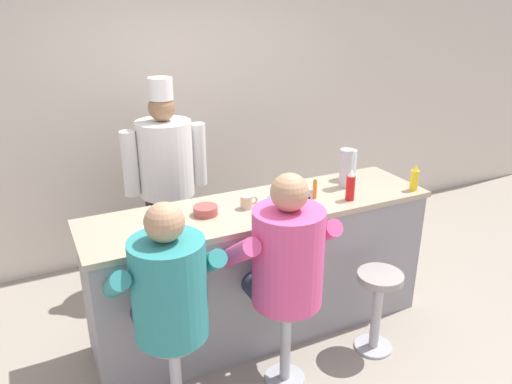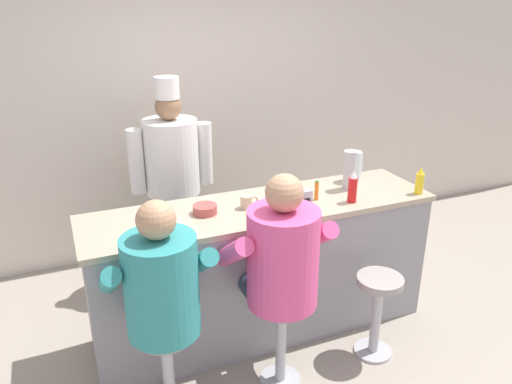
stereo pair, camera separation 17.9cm
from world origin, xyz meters
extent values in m
plane|color=#9E9384|center=(0.00, 0.00, 0.00)|extent=(20.00, 20.00, 0.00)
cube|color=beige|center=(0.00, 1.91, 1.35)|extent=(10.00, 0.06, 2.70)
cube|color=gray|center=(0.00, 0.33, 0.48)|extent=(2.44, 0.63, 0.97)
cube|color=tan|center=(0.00, 0.33, 0.99)|extent=(2.49, 0.66, 0.04)
cylinder|color=red|center=(0.61, 0.14, 1.10)|extent=(0.06, 0.06, 0.18)
cone|color=white|center=(0.61, 0.14, 1.22)|extent=(0.05, 0.05, 0.05)
cylinder|color=yellow|center=(1.15, 0.09, 1.09)|extent=(0.06, 0.06, 0.15)
cone|color=yellow|center=(1.15, 0.09, 1.19)|extent=(0.05, 0.05, 0.05)
cylinder|color=orange|center=(0.40, 0.27, 1.08)|extent=(0.03, 0.03, 0.13)
cylinder|color=#287F2D|center=(0.40, 0.27, 1.15)|extent=(0.02, 0.02, 0.01)
cylinder|color=silver|center=(0.86, 0.51, 1.13)|extent=(0.11, 0.11, 0.24)
cube|color=silver|center=(0.92, 0.51, 1.14)|extent=(0.01, 0.01, 0.14)
cylinder|color=white|center=(-0.73, 0.24, 1.02)|extent=(0.27, 0.27, 0.02)
ellipsoid|color=#E0BC60|center=(-0.73, 0.24, 1.04)|extent=(0.12, 0.09, 0.03)
cylinder|color=#B24C47|center=(-0.41, 0.35, 1.04)|extent=(0.16, 0.16, 0.06)
cylinder|color=beige|center=(-0.12, 0.32, 1.06)|extent=(0.08, 0.08, 0.09)
torus|color=beige|center=(-0.06, 0.32, 1.06)|extent=(0.07, 0.01, 0.07)
cylinder|color=#4C7AB2|center=(0.04, 0.23, 1.06)|extent=(0.08, 0.08, 0.09)
torus|color=#4C7AB2|center=(0.09, 0.23, 1.06)|extent=(0.07, 0.01, 0.07)
cylinder|color=#B7BABF|center=(0.73, 0.37, 1.15)|extent=(0.09, 0.09, 0.29)
cylinder|color=silver|center=(0.73, 0.37, 1.30)|extent=(0.10, 0.10, 0.01)
cube|color=silver|center=(0.22, 0.14, 1.08)|extent=(0.11, 0.06, 0.14)
cube|color=black|center=(0.22, 0.11, 1.08)|extent=(0.06, 0.01, 0.05)
cylinder|color=#B2B5BA|center=(-0.84, -0.25, 0.31)|extent=(0.07, 0.07, 0.57)
cylinder|color=gray|center=(-0.84, -0.25, 0.59)|extent=(0.31, 0.31, 0.05)
cylinder|color=#33384C|center=(-0.94, -0.05, 0.63)|extent=(0.15, 0.41, 0.15)
cylinder|color=#33384C|center=(-0.74, -0.05, 0.63)|extent=(0.15, 0.41, 0.15)
cylinder|color=teal|center=(-0.84, -0.25, 0.90)|extent=(0.41, 0.41, 0.58)
cylinder|color=teal|center=(-1.10, -0.14, 0.93)|extent=(0.11, 0.44, 0.35)
cylinder|color=teal|center=(-0.58, -0.14, 0.93)|extent=(0.11, 0.44, 0.35)
sphere|color=tan|center=(-0.84, -0.25, 1.30)|extent=(0.21, 0.21, 0.21)
cylinder|color=#B2B5BA|center=(-0.11, -0.25, 0.01)|extent=(0.27, 0.27, 0.02)
cylinder|color=#B2B5BA|center=(-0.11, -0.25, 0.31)|extent=(0.07, 0.07, 0.57)
cylinder|color=gray|center=(-0.11, -0.25, 0.59)|extent=(0.31, 0.31, 0.05)
cylinder|color=#33384C|center=(-0.22, -0.04, 0.63)|extent=(0.16, 0.43, 0.16)
cylinder|color=#33384C|center=(-0.01, -0.04, 0.63)|extent=(0.16, 0.43, 0.16)
cylinder|color=#E54C8C|center=(-0.11, -0.25, 0.92)|extent=(0.43, 0.43, 0.61)
cylinder|color=#E54C8C|center=(-0.39, -0.13, 0.95)|extent=(0.11, 0.46, 0.37)
cylinder|color=#E54C8C|center=(0.16, -0.13, 0.95)|extent=(0.11, 0.46, 0.37)
sphere|color=tan|center=(-0.11, -0.25, 1.33)|extent=(0.22, 0.22, 0.22)
cylinder|color=#B2B5BA|center=(0.61, -0.25, 0.01)|extent=(0.27, 0.27, 0.02)
cylinder|color=#B2B5BA|center=(0.61, -0.25, 0.31)|extent=(0.07, 0.07, 0.57)
cylinder|color=gray|center=(0.61, -0.25, 0.59)|extent=(0.31, 0.31, 0.05)
cube|color=#232328|center=(-0.40, 1.27, 0.41)|extent=(0.34, 0.19, 0.82)
cube|color=white|center=(-0.40, 1.22, 0.58)|extent=(0.31, 0.02, 0.49)
cylinder|color=white|center=(-0.40, 1.27, 1.13)|extent=(0.45, 0.45, 0.62)
sphere|color=#8C6647|center=(-0.40, 1.27, 1.55)|extent=(0.21, 0.21, 0.21)
cylinder|color=white|center=(-0.40, 1.27, 1.70)|extent=(0.19, 0.19, 0.17)
cylinder|color=white|center=(-0.69, 1.27, 1.13)|extent=(0.12, 0.12, 0.52)
cylinder|color=white|center=(-0.12, 1.27, 1.13)|extent=(0.12, 0.12, 0.52)
camera|label=1|loc=(-1.42, -2.52, 2.37)|focal=35.00mm
camera|label=2|loc=(-1.26, -2.59, 2.37)|focal=35.00mm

